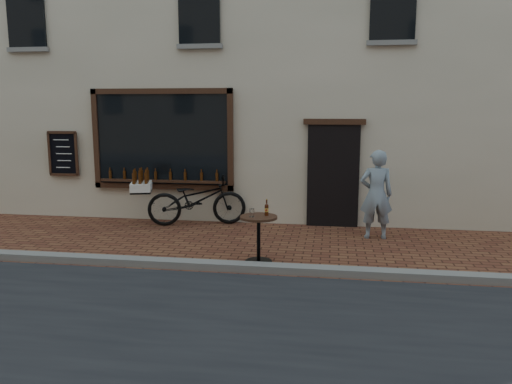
# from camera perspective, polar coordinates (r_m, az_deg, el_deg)

# --- Properties ---
(ground) EXTENTS (90.00, 90.00, 0.00)m
(ground) POSITION_cam_1_polar(r_m,az_deg,el_deg) (7.95, -5.46, -9.19)
(ground) COLOR #55291B
(ground) RESTS_ON ground
(kerb) EXTENTS (90.00, 0.25, 0.12)m
(kerb) POSITION_cam_1_polar(r_m,az_deg,el_deg) (8.12, -5.12, -8.34)
(kerb) COLOR slate
(kerb) RESTS_ON ground
(shop_building) EXTENTS (28.00, 6.20, 10.00)m
(shop_building) POSITION_cam_1_polar(r_m,az_deg,el_deg) (14.12, 1.05, 19.61)
(shop_building) COLOR beige
(shop_building) RESTS_ON ground
(cargo_bicycle) EXTENTS (2.56, 1.36, 1.20)m
(cargo_bicycle) POSITION_cam_1_polar(r_m,az_deg,el_deg) (11.00, -6.99, -0.81)
(cargo_bicycle) COLOR black
(cargo_bicycle) RESTS_ON ground
(bistro_table) EXTENTS (0.62, 0.62, 1.06)m
(bistro_table) POSITION_cam_1_polar(r_m,az_deg,el_deg) (8.27, 0.32, -4.31)
(bistro_table) COLOR black
(bistro_table) RESTS_ON ground
(pedestrian) EXTENTS (0.67, 0.47, 1.75)m
(pedestrian) POSITION_cam_1_polar(r_m,az_deg,el_deg) (10.03, 13.57, -0.28)
(pedestrian) COLOR gray
(pedestrian) RESTS_ON ground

